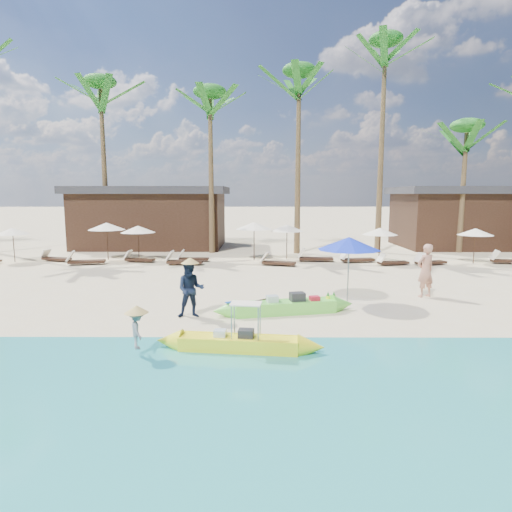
{
  "coord_description": "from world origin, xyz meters",
  "views": [
    {
      "loc": [
        -0.35,
        -13.38,
        3.76
      ],
      "look_at": [
        -0.43,
        2.0,
        1.54
      ],
      "focal_mm": 30.0,
      "sensor_mm": 36.0,
      "label": 1
    }
  ],
  "objects_px": {
    "tourist": "(426,271)",
    "blue_umbrella": "(349,243)",
    "green_canoe": "(285,307)",
    "yellow_canoe": "(239,343)"
  },
  "relations": [
    {
      "from": "tourist",
      "to": "blue_umbrella",
      "type": "distance_m",
      "value": 3.37
    },
    {
      "from": "yellow_canoe",
      "to": "tourist",
      "type": "bearing_deg",
      "value": 46.71
    },
    {
      "from": "green_canoe",
      "to": "yellow_canoe",
      "type": "distance_m",
      "value": 3.57
    },
    {
      "from": "green_canoe",
      "to": "tourist",
      "type": "distance_m",
      "value": 5.81
    },
    {
      "from": "blue_umbrella",
      "to": "yellow_canoe",
      "type": "bearing_deg",
      "value": -127.81
    },
    {
      "from": "green_canoe",
      "to": "tourist",
      "type": "xyz_separation_m",
      "value": [
        5.3,
        2.24,
        0.77
      ]
    },
    {
      "from": "green_canoe",
      "to": "blue_umbrella",
      "type": "height_order",
      "value": "blue_umbrella"
    },
    {
      "from": "green_canoe",
      "to": "blue_umbrella",
      "type": "relative_size",
      "value": 2.21
    },
    {
      "from": "green_canoe",
      "to": "yellow_canoe",
      "type": "relative_size",
      "value": 1.11
    },
    {
      "from": "green_canoe",
      "to": "blue_umbrella",
      "type": "distance_m",
      "value": 3.22
    }
  ]
}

